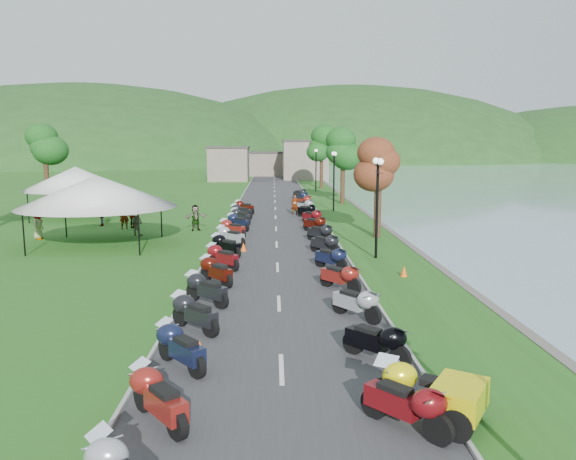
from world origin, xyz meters
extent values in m
plane|color=#2E6E20|center=(0.00, 0.00, 0.00)|extent=(400.00, 400.00, 0.00)
cube|color=#39393C|center=(0.00, 40.00, 0.01)|extent=(7.00, 120.00, 0.02)
cube|color=gray|center=(-2.00, 85.00, 2.50)|extent=(18.00, 16.00, 5.00)
imported|color=slate|center=(-10.28, 28.25, 0.00)|extent=(0.78, 0.70, 1.77)
imported|color=slate|center=(-8.79, 25.53, 0.00)|extent=(0.88, 0.70, 1.59)
imported|color=slate|center=(-12.31, 29.70, 0.00)|extent=(0.99, 1.11, 1.64)
cone|color=#F2590C|center=(-2.22, 4.99, 0.23)|extent=(0.29, 0.29, 0.45)
camera|label=1|loc=(-0.20, -9.72, 5.78)|focal=35.00mm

